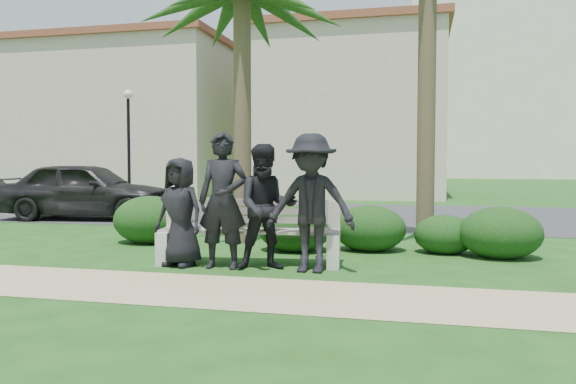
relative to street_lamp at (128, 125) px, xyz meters
name	(u,v)px	position (x,y,z in m)	size (l,w,h in m)	color
ground	(273,264)	(9.00, -12.00, -2.94)	(160.00, 160.00, 0.00)	#1E4413
footpath	(232,292)	(9.00, -13.80, -2.94)	(30.00, 1.60, 0.01)	tan
asphalt_street	(346,214)	(9.00, -4.00, -2.94)	(160.00, 8.00, 0.01)	#2D2D30
stucco_bldg_left	(135,119)	(-3.00, 6.00, 0.72)	(10.40, 8.40, 7.30)	beige
stucco_bldg_right	(353,115)	(8.00, 6.00, 0.72)	(8.40, 8.40, 7.30)	beige
hotel_tower	(542,46)	(23.00, 43.00, 10.46)	(26.00, 18.00, 37.30)	beige
street_lamp	(128,125)	(0.00, 0.00, 0.00)	(0.36, 0.36, 4.29)	black
park_bench	(250,236)	(8.68, -12.09, -2.53)	(2.66, 0.90, 0.91)	#A69D8B
man_a	(180,212)	(7.76, -12.44, -2.17)	(0.75, 0.49, 1.54)	black
man_b	(223,200)	(8.41, -12.46, -1.99)	(0.69, 0.45, 1.90)	black
man_c	(266,207)	(9.02, -12.40, -2.08)	(0.84, 0.65, 1.73)	black
man_d	(311,203)	(9.65, -12.45, -2.01)	(1.20, 0.69, 1.86)	black
hedge_a	(150,218)	(6.24, -10.42, -2.50)	(1.37, 1.13, 0.89)	black
hedge_c	(294,227)	(9.04, -10.74, -2.54)	(1.23, 1.02, 0.80)	black
hedge_d	(370,227)	(10.25, -10.40, -2.55)	(1.21, 1.00, 0.79)	black
hedge_e	(445,233)	(11.47, -10.41, -2.62)	(0.99, 0.82, 0.65)	black
hedge_f	(501,231)	(12.29, -10.66, -2.53)	(1.26, 1.04, 0.82)	black
car_a	(87,190)	(2.61, -6.86, -2.19)	(1.77, 4.40, 1.50)	black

